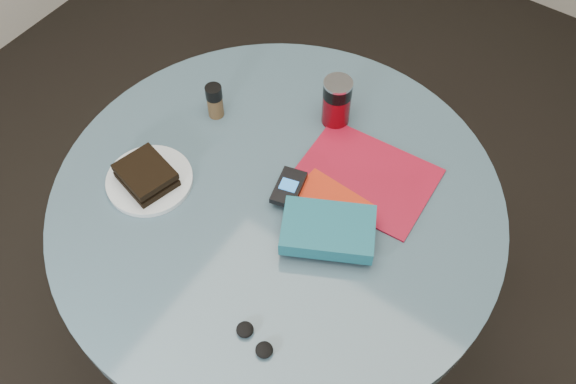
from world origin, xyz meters
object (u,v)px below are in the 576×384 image
Objects in this scene: table at (278,238)px; mp3_player at (289,187)px; novel at (328,230)px; pepper_grinder at (215,101)px; soda_can at (337,102)px; red_book at (329,203)px; magazine at (366,177)px; plate at (150,180)px; sandwich at (146,175)px; headphones at (254,340)px.

mp3_player is (0.01, 0.02, 0.19)m from table.
pepper_grinder is at bearing 133.53° from novel.
pepper_grinder is at bearing 161.06° from mp3_player.
soda_can is 0.80× the size of red_book.
table is at bearing -132.17° from magazine.
table is 5.20× the size of plate.
sandwich reaches higher than headphones.
mp3_player is (0.27, 0.15, -0.01)m from sandwich.
magazine is at bearing 81.04° from red_book.
headphones is (0.14, -0.32, -0.02)m from mp3_player.
novel is (0.02, -0.18, 0.03)m from magazine.
mp3_player reaches higher than magazine.
red_book reaches higher than magazine.
sandwich is (0.00, -0.01, 0.03)m from plate.
soda_can is (-0.02, 0.27, 0.23)m from table.
plate is at bearing -89.01° from pepper_grinder.
headphones is (0.17, -0.56, -0.05)m from soda_can.
soda_can reaches higher than red_book.
mp3_player is at bearing 59.35° from table.
table is 3.41× the size of magazine.
soda_can is at bearing 58.26° from plate.
table is at bearing 25.46° from plate.
magazine is at bearing 36.18° from plate.
red_book is at bearing -60.65° from soda_can.
plate is 2.13× the size of pepper_grinder.
novel is 0.14m from mp3_player.
mp3_player is at bearing -133.49° from magazine.
novel is at bearing 91.97° from headphones.
pepper_grinder is at bearing 90.99° from plate.
soda_can is 0.59m from headphones.
magazine is at bearing 36.88° from sandwich.
table is 0.33m from plate.
plate is (-0.26, -0.12, 0.17)m from table.
plate is 2.04× the size of headphones.
mp3_player is at bearing -82.35° from soda_can.
headphones is (0.03, -0.45, 0.01)m from magazine.
red_book is (0.37, -0.07, -0.03)m from pepper_grinder.
plate is at bearing -151.60° from mp3_player.
red_book is at bearing 98.51° from headphones.
pepper_grinder is (-0.26, 0.12, 0.21)m from table.
soda_can is (0.24, 0.39, 0.06)m from plate.
soda_can is at bearing 122.93° from red_book.
novel is at bearing 13.83° from plate.
headphones is (0.42, -0.17, 0.00)m from plate.
mp3_player is (-0.09, -0.02, 0.01)m from red_book.
table is at bearing -120.65° from mp3_player.
plate reaches higher than table.
pepper_grinder reaches higher than headphones.
novel is 2.02× the size of headphones.
pepper_grinder reaches higher than table.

